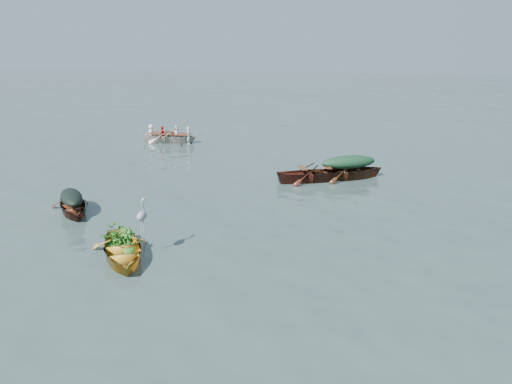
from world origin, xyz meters
TOP-DOWN VIEW (x-y plane):
  - ground at (0.00, 0.00)m, footprint 140.00×140.00m
  - yellow_dinghy at (-1.86, -2.97)m, footprint 2.80×3.52m
  - dark_covered_boat at (-4.87, 0.02)m, footprint 2.78×3.22m
  - green_tarp_boat at (3.73, 5.56)m, footprint 4.19×2.80m
  - open_wooden_boat at (2.44, 4.98)m, footprint 4.22×2.65m
  - rowed_boat at (-5.52, 11.14)m, footprint 4.09×1.32m
  - dark_tarp_cover at (-4.87, 0.02)m, footprint 1.53×1.77m
  - green_tarp_cover at (3.73, 5.56)m, footprint 2.31×1.54m
  - thwart_benches at (2.44, 4.98)m, footprint 2.15×1.44m
  - heron at (-1.40, -2.66)m, footprint 0.44×0.49m
  - dinghy_weeds at (-2.10, -2.47)m, footprint 1.05×1.13m
  - rowers at (-5.52, 11.14)m, footprint 2.87×1.17m
  - oars at (-5.52, 11.14)m, footprint 0.67×2.61m

SIDE VIEW (x-z plane):
  - ground at x=0.00m, z-range 0.00..0.00m
  - yellow_dinghy at x=-1.86m, z-range -0.44..0.44m
  - dark_covered_boat at x=-4.87m, z-range -0.37..0.37m
  - green_tarp_boat at x=3.73m, z-range -0.46..0.46m
  - open_wooden_boat at x=2.44m, z-range -0.46..0.46m
  - rowed_boat at x=-5.52m, z-range -0.48..0.48m
  - thwart_benches at x=2.44m, z-range 0.46..0.50m
  - oars at x=-5.52m, z-range 0.48..0.54m
  - dark_tarp_cover at x=-4.87m, z-range 0.37..0.77m
  - green_tarp_cover at x=3.73m, z-range 0.46..0.98m
  - dinghy_weeds at x=-2.10m, z-range 0.44..1.04m
  - rowers at x=-5.52m, z-range 0.48..1.24m
  - heron at x=-1.40m, z-range 0.44..1.36m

